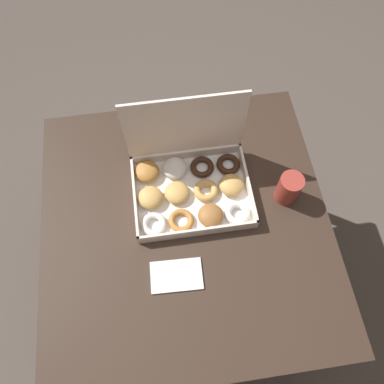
% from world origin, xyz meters
% --- Properties ---
extents(ground_plane, '(8.00, 8.00, 0.00)m').
position_xyz_m(ground_plane, '(0.00, 0.00, 0.00)').
color(ground_plane, '#564C44').
extents(dining_table, '(0.90, 0.93, 0.70)m').
position_xyz_m(dining_table, '(0.00, 0.00, 0.60)').
color(dining_table, '#38281E').
rests_on(dining_table, ground_plane).
extents(donut_box, '(0.37, 0.29, 0.30)m').
position_xyz_m(donut_box, '(0.03, 0.12, 0.75)').
color(donut_box, white).
rests_on(donut_box, dining_table).
extents(coffee_mug, '(0.07, 0.07, 0.11)m').
position_xyz_m(coffee_mug, '(0.33, 0.04, 0.76)').
color(coffee_mug, '#A3382D').
rests_on(coffee_mug, dining_table).
extents(paper_napkin, '(0.16, 0.10, 0.01)m').
position_xyz_m(paper_napkin, '(-0.05, -0.16, 0.71)').
color(paper_napkin, white).
rests_on(paper_napkin, dining_table).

